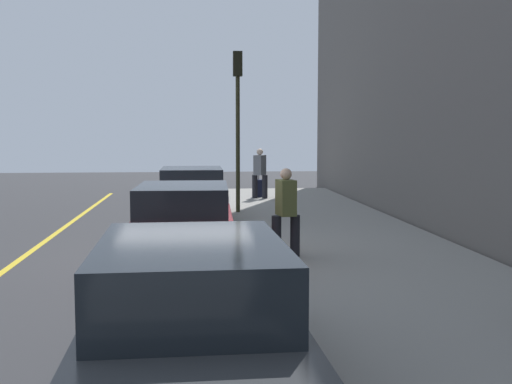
{
  "coord_description": "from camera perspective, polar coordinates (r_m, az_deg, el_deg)",
  "views": [
    {
      "loc": [
        -12.25,
        -0.21,
        2.45
      ],
      "look_at": [
        -1.78,
        -1.2,
        1.47
      ],
      "focal_mm": 44.84,
      "sensor_mm": 36.0,
      "label": 1
    }
  ],
  "objects": [
    {
      "name": "pedestrian_olive_coat",
      "position": [
        11.83,
        2.68,
        -1.6
      ],
      "size": [
        0.49,
        0.54,
        1.65
      ],
      "color": "black",
      "rests_on": "sidewalk"
    },
    {
      "name": "pedestrian_grey_coat",
      "position": [
        22.46,
        0.34,
        1.81
      ],
      "size": [
        0.56,
        0.53,
        1.75
      ],
      "color": "black",
      "rests_on": "sidewalk"
    },
    {
      "name": "ground_plane",
      "position": [
        12.5,
        -6.31,
        -6.04
      ],
      "size": [
        56.0,
        56.0,
        0.0
      ],
      "primitive_type": "plane",
      "color": "#333335"
    },
    {
      "name": "sidewalk",
      "position": [
        12.86,
        8.62,
        -5.41
      ],
      "size": [
        28.0,
        4.6,
        0.15
      ],
      "primitive_type": "cube",
      "color": "gray",
      "rests_on": "ground"
    },
    {
      "name": "traffic_light_pole",
      "position": [
        18.54,
        -1.64,
        7.78
      ],
      "size": [
        0.35,
        0.26,
        4.61
      ],
      "color": "#2D2D19",
      "rests_on": "sidewalk"
    },
    {
      "name": "parked_car_white",
      "position": [
        17.42,
        -5.73,
        -0.3
      ],
      "size": [
        4.19,
        1.91,
        1.51
      ],
      "color": "black",
      "rests_on": "ground"
    },
    {
      "name": "rolling_suitcase",
      "position": [
        22.99,
        0.23,
        0.36
      ],
      "size": [
        0.34,
        0.22,
        0.99
      ],
      "color": "#191E38",
      "rests_on": "sidewalk"
    },
    {
      "name": "parked_car_charcoal",
      "position": [
        5.93,
        -5.79,
        -11.3
      ],
      "size": [
        4.71,
        1.99,
        1.51
      ],
      "color": "black",
      "rests_on": "ground"
    },
    {
      "name": "parked_car_red",
      "position": [
        11.82,
        -6.49,
        -2.97
      ],
      "size": [
        4.36,
        1.99,
        1.51
      ],
      "color": "black",
      "rests_on": "ground"
    },
    {
      "name": "lane_stripe_centre",
      "position": [
        12.95,
        -20.69,
        -5.93
      ],
      "size": [
        28.0,
        0.14,
        0.01
      ],
      "primitive_type": "cube",
      "color": "gold",
      "rests_on": "ground"
    }
  ]
}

